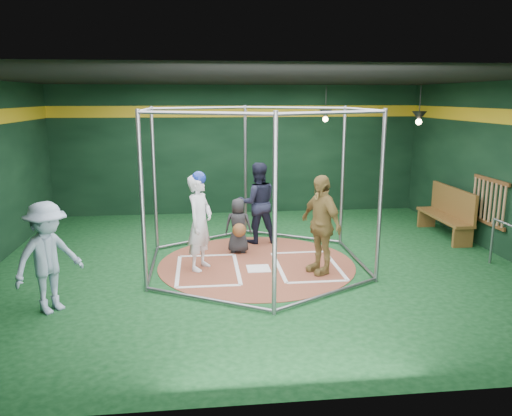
{
  "coord_description": "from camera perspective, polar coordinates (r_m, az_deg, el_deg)",
  "views": [
    {
      "loc": [
        -1.05,
        -9.17,
        3.18
      ],
      "look_at": [
        0.0,
        0.1,
        1.1
      ],
      "focal_mm": 35.0,
      "sensor_mm": 36.0,
      "label": 1
    }
  ],
  "objects": [
    {
      "name": "umpire",
      "position": [
        10.97,
        0.16,
        0.6
      ],
      "size": [
        0.92,
        0.74,
        1.79
      ],
      "primitive_type": "imported",
      "rotation": [
        0.0,
        0.0,
        3.22
      ],
      "color": "black",
      "rests_on": "clay_disc"
    },
    {
      "name": "room_shell",
      "position": [
        9.34,
        0.06,
        3.79
      ],
      "size": [
        10.1,
        9.1,
        3.53
      ],
      "color": "#0B3314",
      "rests_on": "ground"
    },
    {
      "name": "pendant_lamp_far",
      "position": [
        12.26,
        18.14,
        9.91
      ],
      "size": [
        0.34,
        0.34,
        0.9
      ],
      "color": "black",
      "rests_on": "room_shell"
    },
    {
      "name": "batter_figure",
      "position": [
        9.29,
        -6.44,
        -1.5
      ],
      "size": [
        0.68,
        0.78,
        1.86
      ],
      "color": "silver",
      "rests_on": "clay_disc"
    },
    {
      "name": "catcher_figure",
      "position": [
        10.3,
        -2.03,
        -2.05
      ],
      "size": [
        0.61,
        0.62,
        1.14
      ],
      "color": "black",
      "rests_on": "clay_disc"
    },
    {
      "name": "batting_cage",
      "position": [
        9.38,
        0.07,
        2.25
      ],
      "size": [
        4.05,
        4.67,
        3.0
      ],
      "color": "gray",
      "rests_on": "ground"
    },
    {
      "name": "batter_box_right",
      "position": [
        9.67,
        5.87,
        -6.59
      ],
      "size": [
        1.17,
        1.77,
        0.01
      ],
      "color": "white",
      "rests_on": "clay_disc"
    },
    {
      "name": "clay_disc",
      "position": [
        9.76,
        0.07,
        -6.41
      ],
      "size": [
        3.8,
        3.8,
        0.01
      ],
      "primitive_type": "cylinder",
      "color": "brown",
      "rests_on": "ground"
    },
    {
      "name": "pendant_lamp_near",
      "position": [
        13.18,
        7.95,
        10.55
      ],
      "size": [
        0.34,
        0.34,
        0.9
      ],
      "color": "black",
      "rests_on": "room_shell"
    },
    {
      "name": "home_plate",
      "position": [
        9.47,
        0.27,
        -6.93
      ],
      "size": [
        0.43,
        0.43,
        0.01
      ],
      "primitive_type": "cube",
      "color": "white",
      "rests_on": "clay_disc"
    },
    {
      "name": "bat_rack",
      "position": [
        11.48,
        25.06,
        0.68
      ],
      "size": [
        0.07,
        1.25,
        0.98
      ],
      "color": "brown",
      "rests_on": "room_shell"
    },
    {
      "name": "bystander_blue",
      "position": [
        8.06,
        -22.67,
        -5.26
      ],
      "size": [
        1.2,
        1.23,
        1.7
      ],
      "primitive_type": "imported",
      "rotation": [
        0.0,
        0.0,
        0.83
      ],
      "color": "#94AAC3",
      "rests_on": "ground"
    },
    {
      "name": "dugout_bench",
      "position": [
        12.36,
        21.11,
        -0.39
      ],
      "size": [
        0.46,
        1.97,
        1.15
      ],
      "color": "brown",
      "rests_on": "ground"
    },
    {
      "name": "steel_railing",
      "position": [
        10.27,
        26.91,
        -3.32
      ],
      "size": [
        0.05,
        1.06,
        0.92
      ],
      "color": "gray",
      "rests_on": "ground"
    },
    {
      "name": "visitor_leopard",
      "position": [
        9.13,
        7.39,
        -1.86
      ],
      "size": [
        0.84,
        1.15,
        1.82
      ],
      "primitive_type": "imported",
      "rotation": [
        0.0,
        0.0,
        -1.15
      ],
      "color": "#AA8E49",
      "rests_on": "clay_disc"
    },
    {
      "name": "batter_box_left",
      "position": [
        9.46,
        -5.53,
        -7.02
      ],
      "size": [
        1.17,
        1.77,
        0.01
      ],
      "color": "white",
      "rests_on": "clay_disc"
    }
  ]
}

